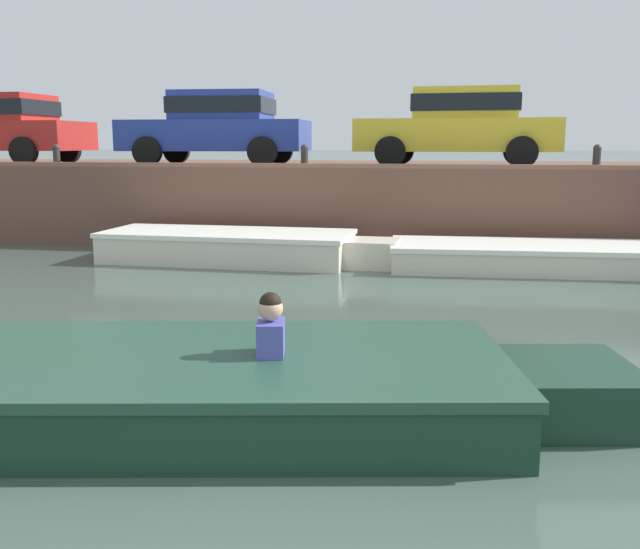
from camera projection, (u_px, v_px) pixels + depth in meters
ground_plane at (394, 352)px, 7.27m from camera, size 400.00×400.00×0.00m
far_quay_wall at (427, 200)px, 16.27m from camera, size 60.00×6.00×1.63m
far_wall_coping at (423, 166)px, 13.33m from camera, size 60.00×0.24×0.08m
boat_moored_west_cream at (240, 247)px, 12.73m from camera, size 5.31×1.86×0.54m
boat_moored_central_cream at (508, 257)px, 11.94m from camera, size 5.18×1.90×0.44m
motorboat_passing at (206, 386)px, 5.48m from camera, size 6.28×2.98×1.00m
car_left_inner_blue at (218, 125)px, 15.24m from camera, size 3.97×2.11×1.54m
car_centre_yellow at (460, 124)px, 14.35m from camera, size 4.07×2.02×1.54m
mooring_bollard_west at (56, 154)px, 14.75m from camera, size 0.15×0.15×0.45m
mooring_bollard_mid at (304, 155)px, 13.82m from camera, size 0.15×0.15×0.45m
mooring_bollard_east at (597, 156)px, 12.87m from camera, size 0.15×0.15×0.45m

